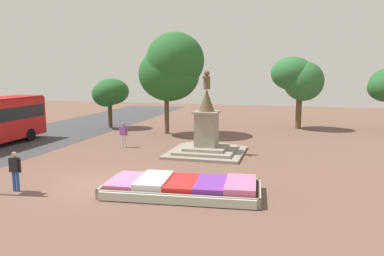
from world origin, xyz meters
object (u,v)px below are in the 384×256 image
(statue_monument, at_px, (206,137))
(flower_planter, at_px, (183,188))
(pedestrian_crossing_plaza, at_px, (15,169))
(pedestrian_near_planter, at_px, (124,133))

(statue_monument, bearing_deg, flower_planter, -84.39)
(flower_planter, distance_m, pedestrian_crossing_plaza, 6.95)
(pedestrian_near_planter, bearing_deg, statue_monument, -5.08)
(pedestrian_crossing_plaza, bearing_deg, pedestrian_near_planter, 87.74)
(pedestrian_crossing_plaza, bearing_deg, statue_monument, 56.24)
(flower_planter, height_order, pedestrian_crossing_plaza, pedestrian_crossing_plaza)
(pedestrian_crossing_plaza, bearing_deg, flower_planter, 11.82)
(statue_monument, distance_m, pedestrian_crossing_plaza, 10.83)
(flower_planter, xyz_separation_m, pedestrian_crossing_plaza, (-6.77, -1.42, 0.68))
(statue_monument, distance_m, pedestrian_near_planter, 5.67)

